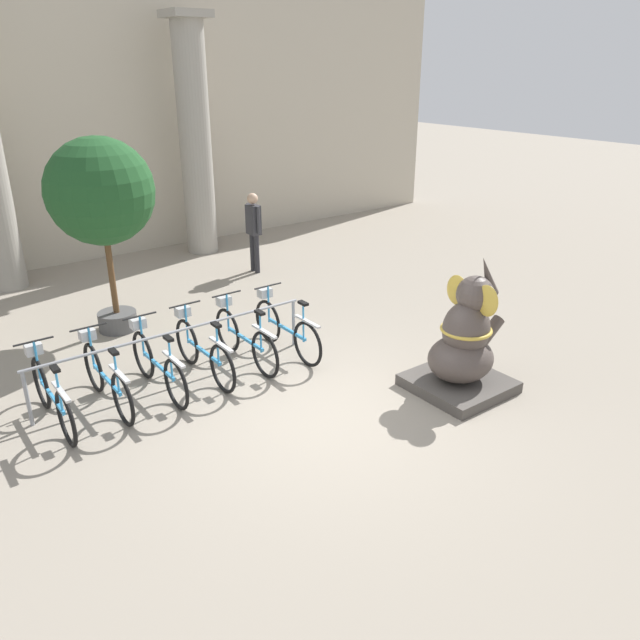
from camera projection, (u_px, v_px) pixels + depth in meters
name	position (u px, v px, depth m)	size (l,w,h in m)	color
ground_plane	(325.00, 413.00, 8.03)	(60.00, 60.00, 0.00)	gray
building_facade	(80.00, 121.00, 13.22)	(20.00, 0.20, 6.00)	#BCB29E
column_right	(195.00, 137.00, 13.81)	(0.88, 0.88, 5.16)	gray
bike_rack	(176.00, 341.00, 8.61)	(4.05, 0.05, 0.77)	gray
bicycle_0	(51.00, 395.00, 7.64)	(0.48, 1.78, 0.98)	black
bicycle_1	(106.00, 378.00, 8.05)	(0.48, 1.78, 0.98)	black
bicycle_2	(157.00, 364.00, 8.41)	(0.48, 1.78, 0.98)	black
bicycle_3	(203.00, 350.00, 8.81)	(0.48, 1.78, 0.98)	black
bicycle_4	(244.00, 337.00, 9.21)	(0.48, 1.78, 0.98)	black
bicycle_5	(285.00, 328.00, 9.54)	(0.48, 1.78, 0.98)	black
elephant_statue	(464.00, 346.00, 8.40)	(1.22, 1.22, 1.88)	#4C4742
person_pedestrian	(254.00, 225.00, 12.98)	(0.22, 0.47, 1.68)	#28282D
potted_tree	(101.00, 195.00, 9.64)	(1.67, 1.67, 3.16)	#4C4C4C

